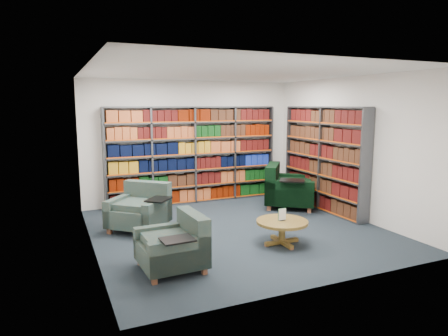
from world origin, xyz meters
name	(u,v)px	position (x,y,z in m)	size (l,w,h in m)	color
room_shell	(238,153)	(0.00, 0.00, 1.40)	(5.02, 5.02, 2.82)	#1D212D
bookshelf_back	(194,155)	(0.00, 2.34, 1.10)	(4.00, 0.28, 2.20)	#47494F
bookshelf_right	(324,159)	(2.34, 0.60, 1.10)	(0.28, 2.50, 2.20)	#47494F
chair_teal_left	(141,210)	(-1.57, 0.79, 0.33)	(1.28, 1.28, 0.83)	#07303E
chair_green_right	(286,190)	(1.72, 1.09, 0.38)	(1.45, 1.46, 0.94)	black
chair_teal_front	(177,247)	(-1.51, -1.24, 0.31)	(0.88, 1.01, 0.77)	#07303E
coffee_table	(282,225)	(0.34, -0.98, 0.31)	(0.84, 0.84, 0.59)	olive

